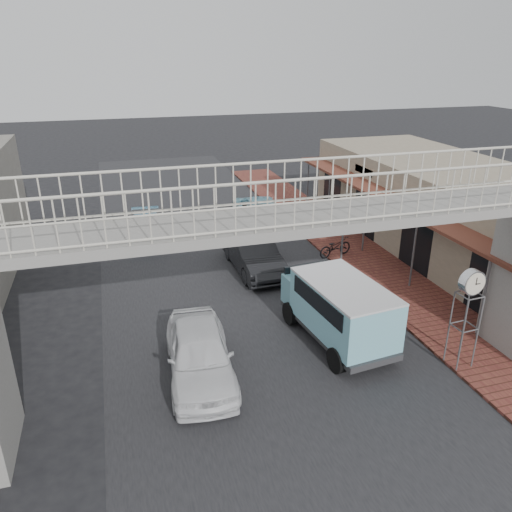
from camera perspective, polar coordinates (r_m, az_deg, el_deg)
ground at (r=17.56m, az=-0.52°, el=-7.86°), size 120.00×120.00×0.00m
road_strip at (r=17.55m, az=-0.52°, el=-7.85°), size 10.00×60.00×0.01m
sidewalk at (r=22.36m, az=13.50°, el=-1.41°), size 3.00×40.00×0.10m
shophouse_row at (r=24.92m, az=21.80°, el=4.86°), size 7.20×18.00×4.00m
footbridge at (r=12.71m, az=4.43°, el=-4.19°), size 16.40×2.40×6.34m
white_hatchback at (r=14.72m, az=-6.47°, el=-11.02°), size 2.20×4.69×1.55m
dark_sedan at (r=21.44m, az=-0.33°, el=0.30°), size 1.77×4.76×1.55m
angkot_curb at (r=27.89m, az=0.18°, el=5.43°), size 2.79×5.23×1.40m
angkot_far at (r=25.63m, az=-12.51°, el=3.08°), size 2.04×4.24×1.19m
angkot_van at (r=16.18m, az=9.50°, el=-5.41°), size 2.47×4.63×2.18m
motorcycle_near at (r=23.06m, az=9.04°, el=1.06°), size 1.85×1.04×0.92m
motorcycle_far at (r=26.57m, az=5.21°, el=4.30°), size 1.75×0.52×1.05m
street_clock at (r=15.39m, az=23.37°, el=-3.25°), size 0.77×0.63×3.09m
arrow_sign at (r=22.08m, az=11.24°, el=4.67°), size 1.63×1.10×2.70m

